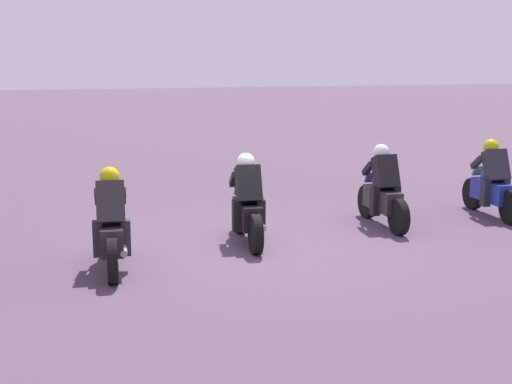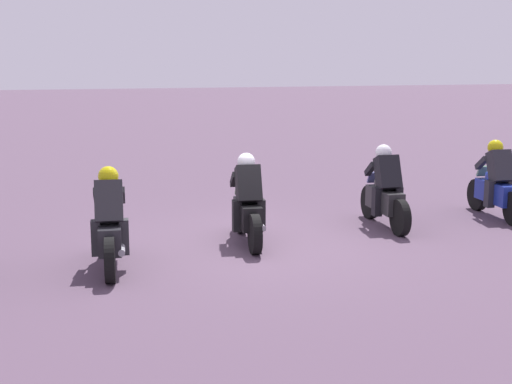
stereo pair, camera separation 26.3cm
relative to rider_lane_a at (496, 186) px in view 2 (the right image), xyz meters
name	(u,v)px [view 2 (the right image)]	position (x,y,z in m)	size (l,w,h in m)	color
ground_plane	(257,244)	(-0.69, 5.02, -0.62)	(120.00, 120.00, 0.00)	#503D4E
rider_lane_a	(496,186)	(0.00, 0.00, 0.00)	(2.04, 0.55, 1.51)	black
rider_lane_b	(385,193)	(-0.11, 2.41, 0.00)	(2.04, 0.55, 1.51)	black
rider_lane_c	(248,207)	(-0.55, 5.13, 0.00)	(2.04, 0.56, 1.51)	black
rider_lane_d	(110,227)	(-1.42, 7.46, 0.00)	(2.04, 0.56, 1.51)	black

